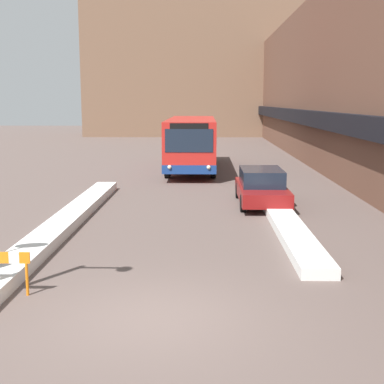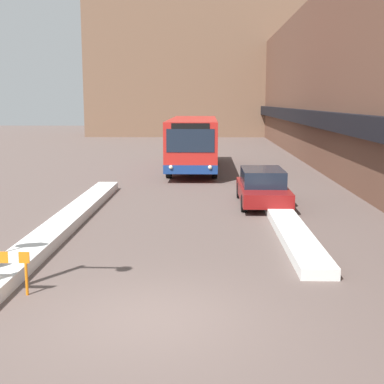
# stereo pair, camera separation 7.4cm
# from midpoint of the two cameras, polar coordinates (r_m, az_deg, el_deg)

# --- Properties ---
(ground_plane) EXTENTS (160.00, 160.00, 0.00)m
(ground_plane) POSITION_cam_midpoint_polar(r_m,az_deg,el_deg) (10.41, -4.23, -13.22)
(ground_plane) COLOR brown
(building_row_right) EXTENTS (5.50, 60.00, 10.52)m
(building_row_right) POSITION_cam_midpoint_polar(r_m,az_deg,el_deg) (34.76, 16.67, 11.24)
(building_row_right) COLOR brown
(building_row_right) RESTS_ON ground_plane
(building_backdrop_far) EXTENTS (26.00, 8.00, 16.17)m
(building_backdrop_far) POSITION_cam_midpoint_polar(r_m,az_deg,el_deg) (64.96, 0.48, 13.23)
(building_backdrop_far) COLOR brown
(building_backdrop_far) RESTS_ON ground_plane
(snow_bank_left) EXTENTS (0.90, 15.33, 0.33)m
(snow_bank_left) POSITION_cam_midpoint_polar(r_m,az_deg,el_deg) (17.87, -13.55, -3.15)
(snow_bank_left) COLOR silver
(snow_bank_left) RESTS_ON ground_plane
(snow_bank_right) EXTENTS (0.90, 11.99, 0.29)m
(snow_bank_right) POSITION_cam_midpoint_polar(r_m,az_deg,el_deg) (18.33, 9.56, -2.76)
(snow_bank_right) COLOR silver
(snow_bank_right) RESTS_ON ground_plane
(city_bus) EXTENTS (2.72, 11.39, 3.03)m
(city_bus) POSITION_cam_midpoint_polar(r_m,az_deg,el_deg) (31.79, -0.09, 5.40)
(city_bus) COLOR red
(city_bus) RESTS_ON ground_plane
(parked_car_front) EXTENTS (1.86, 4.63, 1.41)m
(parked_car_front) POSITION_cam_midpoint_polar(r_m,az_deg,el_deg) (21.29, 7.32, 0.58)
(parked_car_front) COLOR maroon
(parked_car_front) RESTS_ON ground_plane
(construction_barricade) EXTENTS (1.10, 0.06, 0.94)m
(construction_barricade) POSITION_cam_midpoint_polar(r_m,az_deg,el_deg) (11.96, -19.57, -7.31)
(construction_barricade) COLOR orange
(construction_barricade) RESTS_ON ground_plane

